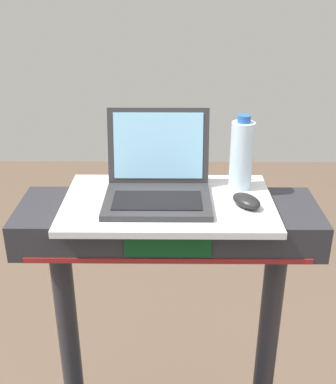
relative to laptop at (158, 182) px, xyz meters
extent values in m
cylinder|color=#28282D|center=(-0.31, -0.02, -0.62)|extent=(0.07, 0.07, 0.88)
cylinder|color=#28282D|center=(0.37, -0.02, -0.62)|extent=(0.07, 0.07, 0.88)
cube|color=#28282D|center=(0.03, -0.02, -0.12)|extent=(0.90, 0.28, 0.11)
cube|color=#0C3F19|center=(0.03, -0.16, -0.12)|extent=(0.24, 0.01, 0.06)
cube|color=maroon|center=(0.03, -0.16, -0.17)|extent=(0.81, 0.00, 0.02)
cube|color=silver|center=(0.03, -0.02, -0.06)|extent=(0.62, 0.39, 0.02)
cube|color=#2D2D30|center=(0.00, -0.04, -0.04)|extent=(0.31, 0.23, 0.02)
cube|color=black|center=(0.00, -0.06, -0.03)|extent=(0.25, 0.13, 0.00)
cube|color=#2D2D30|center=(0.00, 0.09, 0.08)|extent=(0.31, 0.05, 0.23)
cube|color=#8CCCF2|center=(0.00, 0.09, 0.08)|extent=(0.27, 0.04, 0.20)
ellipsoid|color=black|center=(0.26, -0.06, -0.03)|extent=(0.10, 0.12, 0.03)
cylinder|color=silver|center=(0.25, 0.08, 0.06)|extent=(0.07, 0.07, 0.21)
cylinder|color=#2659A5|center=(0.25, 0.08, 0.17)|extent=(0.04, 0.04, 0.02)
camera|label=1|loc=(0.04, -1.30, 0.57)|focal=44.86mm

